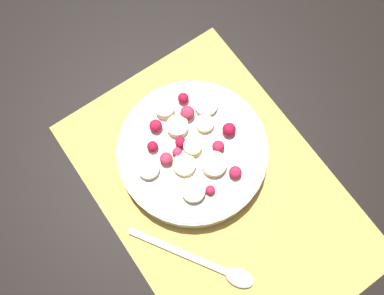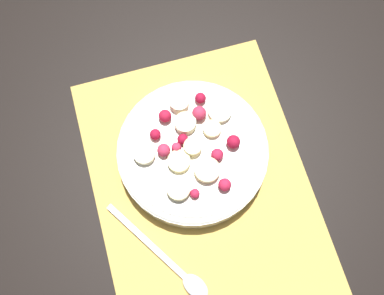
# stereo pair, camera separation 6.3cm
# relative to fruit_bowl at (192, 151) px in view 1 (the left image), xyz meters

# --- Properties ---
(ground_plane) EXTENTS (3.00, 3.00, 0.00)m
(ground_plane) POSITION_rel_fruit_bowl_xyz_m (0.07, 0.00, -0.03)
(ground_plane) COLOR black
(placemat) EXTENTS (0.48, 0.32, 0.01)m
(placemat) POSITION_rel_fruit_bowl_xyz_m (0.07, 0.00, -0.02)
(placemat) COLOR #E0B251
(placemat) RESTS_ON ground_plane
(fruit_bowl) EXTENTS (0.23, 0.23, 0.06)m
(fruit_bowl) POSITION_rel_fruit_bowl_xyz_m (0.00, 0.00, 0.00)
(fruit_bowl) COLOR silver
(fruit_bowl) RESTS_ON placemat
(spoon) EXTENTS (0.17, 0.12, 0.01)m
(spoon) POSITION_rel_fruit_bowl_xyz_m (0.16, -0.07, -0.02)
(spoon) COLOR silver
(spoon) RESTS_ON placemat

